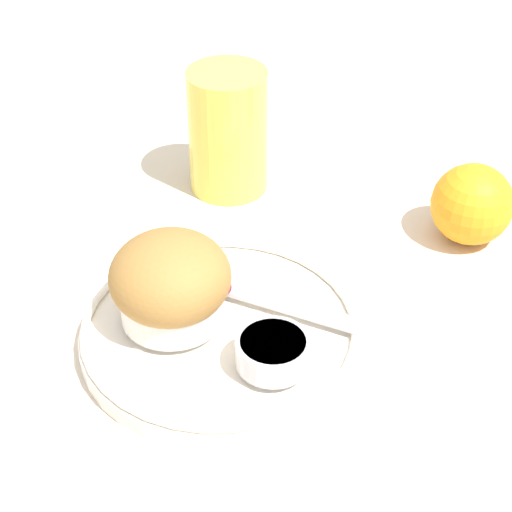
# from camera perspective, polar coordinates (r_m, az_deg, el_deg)

# --- Properties ---
(ground_plane) EXTENTS (3.00, 3.00, 0.00)m
(ground_plane) POSITION_cam_1_polar(r_m,az_deg,el_deg) (0.65, -1.80, -5.92)
(ground_plane) COLOR beige
(plate) EXTENTS (0.21, 0.21, 0.02)m
(plate) POSITION_cam_1_polar(r_m,az_deg,el_deg) (0.65, -2.56, -5.29)
(plate) COLOR silver
(plate) RESTS_ON ground_plane
(muffin) EXTENTS (0.09, 0.09, 0.07)m
(muffin) POSITION_cam_1_polar(r_m,az_deg,el_deg) (0.63, -5.72, -1.82)
(muffin) COLOR silver
(muffin) RESTS_ON plate
(cream_ramekin) EXTENTS (0.05, 0.05, 0.02)m
(cream_ramekin) POSITION_cam_1_polar(r_m,az_deg,el_deg) (0.60, 1.13, -6.32)
(cream_ramekin) COLOR silver
(cream_ramekin) RESTS_ON plate
(berry_pair) EXTENTS (0.03, 0.01, 0.01)m
(berry_pair) POSITION_cam_1_polar(r_m,az_deg,el_deg) (0.66, -2.73, -1.92)
(berry_pair) COLOR maroon
(berry_pair) RESTS_ON plate
(butter_knife) EXTENTS (0.19, 0.02, 0.00)m
(butter_knife) POSITION_cam_1_polar(r_m,az_deg,el_deg) (0.66, -0.22, -2.65)
(butter_knife) COLOR silver
(butter_knife) RESTS_ON plate
(orange_fruit) EXTENTS (0.07, 0.07, 0.07)m
(orange_fruit) POSITION_cam_1_polar(r_m,az_deg,el_deg) (0.76, 14.21, 3.36)
(orange_fruit) COLOR orange
(orange_fruit) RESTS_ON ground_plane
(juice_glass) EXTENTS (0.07, 0.07, 0.12)m
(juice_glass) POSITION_cam_1_polar(r_m,az_deg,el_deg) (0.79, -1.88, 8.31)
(juice_glass) COLOR #EAD14C
(juice_glass) RESTS_ON ground_plane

